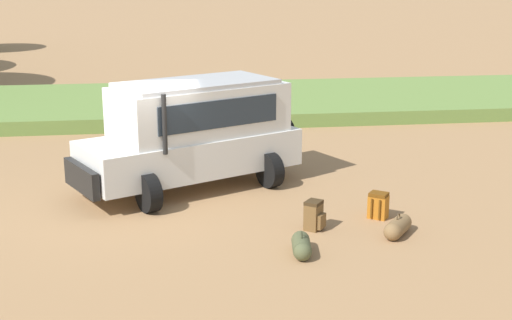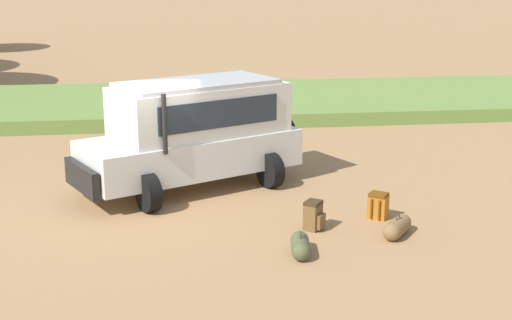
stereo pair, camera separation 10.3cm
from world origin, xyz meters
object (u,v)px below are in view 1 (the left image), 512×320
Objects in this scene: backpack_cluster_center at (378,206)px; duffel_bag_soft_canvas at (398,227)px; duffel_bag_low_black_case at (301,246)px; safari_vehicle at (194,132)px; backpack_beside_front_wheel at (314,216)px.

duffel_bag_soft_canvas is (0.07, -0.99, -0.09)m from backpack_cluster_center.
duffel_bag_soft_canvas is at bearing 18.49° from duffel_bag_low_black_case.
backpack_beside_front_wheel is (2.12, -3.05, -1.02)m from safari_vehicle.
backpack_beside_front_wheel is 0.71× the size of duffel_bag_soft_canvas.
backpack_cluster_center is 0.66× the size of duffel_bag_soft_canvas.
backpack_beside_front_wheel is 1.59m from duffel_bag_soft_canvas.
backpack_cluster_center is 0.61× the size of duffel_bag_low_black_case.
safari_vehicle is 4.68m from duffel_bag_low_black_case.
backpack_cluster_center is 0.99m from duffel_bag_soft_canvas.
backpack_beside_front_wheel is at bearing -162.09° from backpack_cluster_center.
safari_vehicle is at bearing 111.15° from duffel_bag_low_black_case.
backpack_beside_front_wheel is at bearing 160.50° from duffel_bag_soft_canvas.
safari_vehicle reaches higher than backpack_beside_front_wheel.
safari_vehicle reaches higher than backpack_cluster_center.
backpack_beside_front_wheel reaches higher than duffel_bag_low_black_case.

